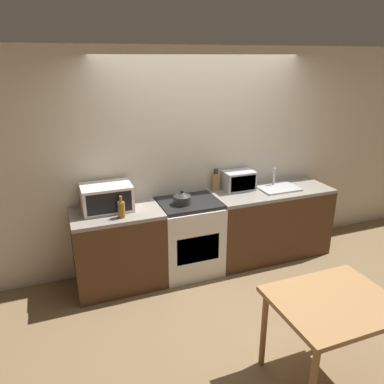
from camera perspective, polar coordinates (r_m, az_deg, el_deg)
The scene contains 12 objects.
ground_plane at distance 4.30m, azimuth 6.46°, elevation -15.37°, with size 16.00×16.00×0.00m, color brown.
wall_back at distance 4.60m, azimuth 1.24°, elevation 5.11°, with size 10.00×0.06×2.60m.
counter_left_run at distance 4.32m, azimuth -11.12°, elevation -8.45°, with size 0.97×0.62×0.90m.
counter_right_run at distance 4.97m, azimuth 11.71°, elevation -4.56°, with size 1.53×0.62×0.90m.
stove_range at distance 4.51m, azimuth -0.49°, elevation -6.82°, with size 0.71×0.62×0.90m.
kettle at distance 4.23m, azimuth -1.51°, elevation -0.95°, with size 0.20×0.20×0.17m.
microwave at distance 4.15m, azimuth -12.87°, elevation -0.80°, with size 0.53×0.38×0.28m.
bottle at distance 3.94m, azimuth -10.71°, elevation -2.60°, with size 0.07×0.07×0.24m.
knife_block at distance 4.65m, azimuth 3.62°, elevation 1.54°, with size 0.08×0.06×0.29m.
toaster_oven at distance 4.70m, azimuth 7.13°, elevation 1.75°, with size 0.38×0.25×0.24m.
sink_basin at distance 4.86m, azimuth 13.04°, elevation 0.66°, with size 0.49×0.35×0.24m.
dining_table at distance 3.17m, azimuth 20.71°, elevation -16.61°, with size 0.91×0.74×0.76m.
Camera 1 is at (-1.68, -3.09, 2.48)m, focal length 35.00 mm.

